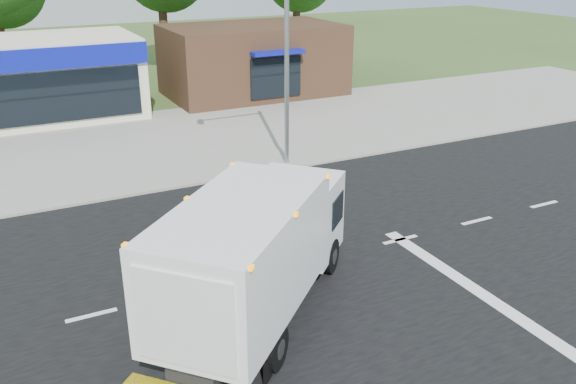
% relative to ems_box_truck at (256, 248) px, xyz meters
% --- Properties ---
extents(ground, '(120.00, 120.00, 0.00)m').
position_rel_ems_box_truck_xyz_m(ground, '(2.53, 1.91, -1.89)').
color(ground, '#385123').
rests_on(ground, ground).
extents(road_asphalt, '(60.00, 14.00, 0.02)m').
position_rel_ems_box_truck_xyz_m(road_asphalt, '(2.53, 1.91, -1.88)').
color(road_asphalt, black).
rests_on(road_asphalt, ground).
extents(sidewalk, '(60.00, 2.40, 0.12)m').
position_rel_ems_box_truck_xyz_m(sidewalk, '(2.53, 10.11, -1.83)').
color(sidewalk, gray).
rests_on(sidewalk, ground).
extents(parking_apron, '(60.00, 9.00, 0.02)m').
position_rel_ems_box_truck_xyz_m(parking_apron, '(2.53, 15.91, -1.88)').
color(parking_apron, gray).
rests_on(parking_apron, ground).
extents(lane_markings, '(55.20, 7.00, 0.01)m').
position_rel_ems_box_truck_xyz_m(lane_markings, '(3.88, 0.56, -1.87)').
color(lane_markings, silver).
rests_on(lane_markings, road_asphalt).
extents(ems_box_truck, '(6.90, 6.74, 3.27)m').
position_rel_ems_box_truck_xyz_m(ems_box_truck, '(0.00, 0.00, 0.00)').
color(ems_box_truck, black).
rests_on(ems_box_truck, ground).
extents(emergency_worker, '(0.80, 0.79, 1.97)m').
position_rel_ems_box_truck_xyz_m(emergency_worker, '(-1.16, -1.18, -0.92)').
color(emergency_worker, tan).
rests_on(emergency_worker, ground).
extents(brown_storefront, '(10.00, 6.70, 4.00)m').
position_rel_ems_box_truck_xyz_m(brown_storefront, '(9.53, 21.90, 0.11)').
color(brown_storefront, '#382316').
rests_on(brown_storefront, ground).
extents(traffic_signal_pole, '(3.51, 0.25, 8.00)m').
position_rel_ems_box_truck_xyz_m(traffic_signal_pole, '(4.88, 9.51, 3.04)').
color(traffic_signal_pole, gray).
rests_on(traffic_signal_pole, ground).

